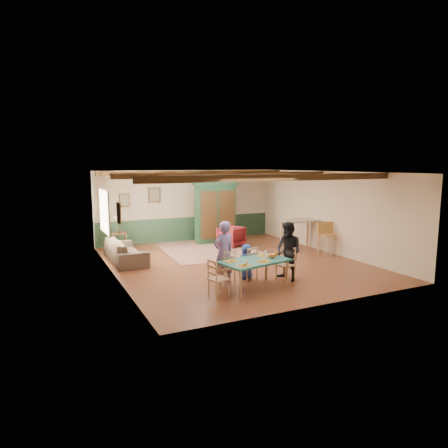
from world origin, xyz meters
name	(u,v)px	position (x,y,z in m)	size (l,w,h in m)	color
floor	(235,263)	(0.00, 0.00, 0.00)	(8.00, 8.00, 0.00)	#5B2A19
wall_back	(188,206)	(0.00, 4.00, 1.35)	(7.00, 0.02, 2.70)	beige
wall_left	(114,226)	(-3.50, 0.00, 1.35)	(0.02, 8.00, 2.70)	beige
wall_right	(329,212)	(3.50, 0.00, 1.35)	(0.02, 8.00, 2.70)	beige
ceiling	(235,172)	(0.00, 0.00, 2.70)	(7.00, 8.00, 0.02)	white
wainscot_back	(188,229)	(0.00, 3.98, 0.45)	(6.95, 0.03, 0.90)	#1E3724
ceiling_beam_front	(279,178)	(0.00, -2.30, 2.61)	(6.95, 0.16, 0.16)	#311F0D
ceiling_beam_mid	(229,175)	(0.00, 0.40, 2.61)	(6.95, 0.16, 0.16)	#311F0D
ceiling_beam_back	(197,173)	(0.00, 3.00, 2.61)	(6.95, 0.16, 0.16)	#311F0D
window_left	(104,211)	(-3.47, 1.70, 1.55)	(0.06, 1.60, 1.30)	white
picture_left_wall	(119,213)	(-3.47, -0.60, 1.75)	(0.04, 0.42, 0.52)	gray
picture_back_a	(154,195)	(-1.30, 3.97, 1.80)	(0.45, 0.04, 0.55)	gray
picture_back_b	(124,200)	(-2.40, 3.97, 1.65)	(0.38, 0.04, 0.48)	gray
dining_table	(254,274)	(-0.71, -2.41, 0.34)	(1.63, 0.91, 0.68)	#1C594F
dining_chair_far_left	(225,267)	(-1.19, -1.84, 0.43)	(0.38, 0.40, 0.86)	#9F744F
dining_chair_far_right	(248,263)	(-0.48, -1.69, 0.43)	(0.38, 0.40, 0.86)	#9F744F
dining_chair_end_left	(219,278)	(-1.73, -2.61, 0.43)	(0.38, 0.40, 0.86)	#9F744F
dining_chair_end_right	(285,264)	(0.31, -2.20, 0.43)	(0.38, 0.40, 0.86)	#9F744F
person_man	(224,253)	(-1.21, -1.77, 0.78)	(0.57, 0.37, 1.57)	#675998
person_woman	(288,251)	(0.40, -2.18, 0.75)	(0.73, 0.57, 1.50)	black
person_child	(246,262)	(-0.50, -1.62, 0.46)	(0.45, 0.29, 0.91)	navy
cat	(273,255)	(-0.20, -2.39, 0.76)	(0.33, 0.13, 0.16)	#BD6121
place_setting_near_left	(244,263)	(-1.15, -2.73, 0.74)	(0.36, 0.27, 0.11)	gold
place_setting_near_center	(264,259)	(-0.57, -2.61, 0.74)	(0.36, 0.27, 0.11)	gold
place_setting_far_left	(232,259)	(-1.24, -2.28, 0.74)	(0.36, 0.27, 0.11)	gold
place_setting_far_right	(264,254)	(-0.26, -2.08, 0.74)	(0.36, 0.27, 0.11)	gold
area_rug	(209,249)	(0.03, 2.05, 0.01)	(3.02, 3.59, 0.01)	tan
armoire	(215,213)	(0.79, 3.17, 1.13)	(1.60, 0.64, 2.26)	#14321E
armchair	(231,237)	(0.98, 2.21, 0.36)	(0.77, 0.79, 0.72)	#440D13
sofa	(126,251)	(-2.91, 1.58, 0.33)	(2.25, 0.88, 0.66)	#392D24
end_table	(119,242)	(-2.79, 3.18, 0.31)	(0.51, 0.51, 0.62)	#311F0D
table_lamp	(119,225)	(-2.79, 3.18, 0.91)	(0.32, 0.32, 0.57)	#CEC085
counter_table	(300,235)	(2.81, 0.60, 0.53)	(1.28, 0.75, 1.07)	#B6A68D
bar_stool_left	(325,239)	(3.03, -0.43, 0.54)	(0.39, 0.42, 1.09)	tan
bar_stool_right	(331,239)	(3.26, -0.43, 0.54)	(0.38, 0.42, 1.07)	tan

